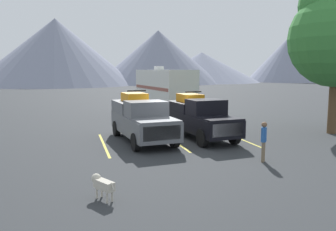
{
  "coord_description": "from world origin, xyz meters",
  "views": [
    {
      "loc": [
        -5.04,
        -16.44,
        3.7
      ],
      "look_at": [
        0.0,
        1.35,
        1.2
      ],
      "focal_mm": 36.43,
      "sensor_mm": 36.0,
      "label": 1
    }
  ],
  "objects_px": {
    "camper_trailer_a": "(164,90)",
    "person_a": "(264,139)",
    "pickup_truck_a": "(141,118)",
    "pickup_truck_b": "(200,117)",
    "dog": "(102,184)"
  },
  "relations": [
    {
      "from": "camper_trailer_a",
      "to": "person_a",
      "type": "xyz_separation_m",
      "value": [
        0.15,
        -14.71,
        -1.15
      ]
    },
    {
      "from": "pickup_truck_a",
      "to": "pickup_truck_b",
      "type": "relative_size",
      "value": 1.05
    },
    {
      "from": "person_a",
      "to": "dog",
      "type": "xyz_separation_m",
      "value": [
        -6.61,
        -2.28,
        -0.48
      ]
    },
    {
      "from": "pickup_truck_b",
      "to": "camper_trailer_a",
      "type": "bearing_deg",
      "value": 86.59
    },
    {
      "from": "pickup_truck_b",
      "to": "person_a",
      "type": "distance_m",
      "value": 5.33
    },
    {
      "from": "pickup_truck_a",
      "to": "pickup_truck_b",
      "type": "xyz_separation_m",
      "value": [
        3.18,
        -0.18,
        -0.02
      ]
    },
    {
      "from": "pickup_truck_b",
      "to": "person_a",
      "type": "height_order",
      "value": "pickup_truck_b"
    },
    {
      "from": "dog",
      "to": "camper_trailer_a",
      "type": "bearing_deg",
      "value": 69.16
    },
    {
      "from": "camper_trailer_a",
      "to": "dog",
      "type": "height_order",
      "value": "camper_trailer_a"
    },
    {
      "from": "camper_trailer_a",
      "to": "dog",
      "type": "xyz_separation_m",
      "value": [
        -6.46,
        -16.99,
        -1.63
      ]
    },
    {
      "from": "camper_trailer_a",
      "to": "pickup_truck_a",
      "type": "bearing_deg",
      "value": -112.03
    },
    {
      "from": "pickup_truck_b",
      "to": "dog",
      "type": "xyz_separation_m",
      "value": [
        -5.9,
        -7.56,
        -0.7
      ]
    },
    {
      "from": "person_a",
      "to": "dog",
      "type": "relative_size",
      "value": 1.78
    },
    {
      "from": "pickup_truck_a",
      "to": "pickup_truck_b",
      "type": "distance_m",
      "value": 3.18
    },
    {
      "from": "pickup_truck_b",
      "to": "person_a",
      "type": "relative_size",
      "value": 3.45
    }
  ]
}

